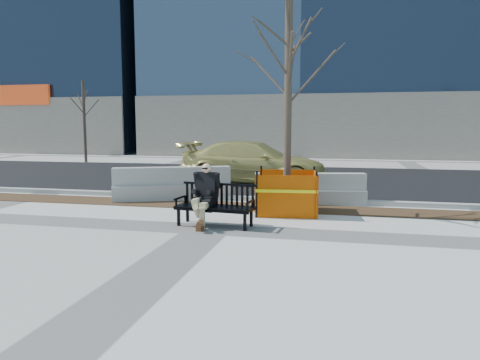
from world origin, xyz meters
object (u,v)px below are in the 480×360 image
(bench, at_px, (215,226))
(jersey_barrier_left, at_px, (173,200))
(tree_fence, at_px, (287,213))
(seated_man, at_px, (206,225))
(sedan, at_px, (254,184))
(jersey_barrier_right, at_px, (310,204))

(bench, distance_m, jersey_barrier_left, 3.60)
(bench, bearing_deg, tree_fence, 59.60)
(seated_man, xyz_separation_m, tree_fence, (1.51, 1.68, 0.00))
(sedan, xyz_separation_m, jersey_barrier_right, (2.23, -3.72, 0.00))
(seated_man, bearing_deg, bench, -11.03)
(seated_man, distance_m, jersey_barrier_right, 3.61)
(jersey_barrier_left, relative_size, jersey_barrier_right, 1.12)
(bench, xyz_separation_m, seated_man, (-0.22, 0.07, 0.00))
(bench, bearing_deg, jersey_barrier_right, 66.47)
(sedan, bearing_deg, jersey_barrier_right, -146.43)
(sedan, xyz_separation_m, jersey_barrier_left, (-1.58, -3.87, 0.00))
(bench, distance_m, jersey_barrier_right, 3.55)
(tree_fence, height_order, sedan, tree_fence)
(jersey_barrier_left, height_order, jersey_barrier_right, jersey_barrier_left)
(sedan, bearing_deg, bench, -173.28)
(sedan, height_order, jersey_barrier_right, sedan)
(seated_man, bearing_deg, jersey_barrier_right, 62.82)
(tree_fence, bearing_deg, jersey_barrier_left, 160.42)
(bench, height_order, sedan, sedan)
(sedan, bearing_deg, tree_fence, -158.06)
(seated_man, bearing_deg, tree_fence, 53.97)
(bench, height_order, seated_man, seated_man)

